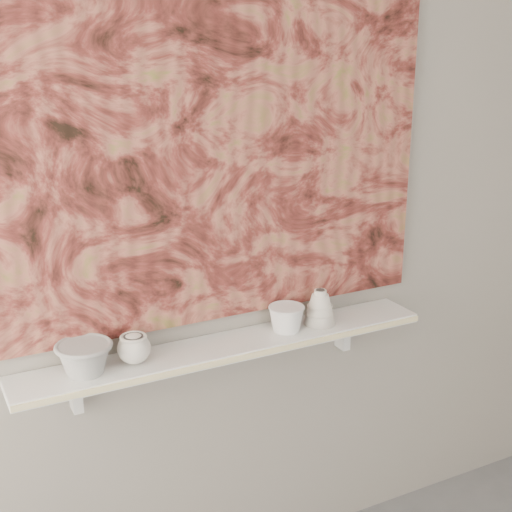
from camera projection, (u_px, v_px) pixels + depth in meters
wall_back at (215, 210)px, 2.26m from camera, size 3.60×0.00×3.60m
shelf at (229, 347)px, 2.31m from camera, size 1.40×0.18×0.03m
shelf_stripe at (242, 358)px, 2.23m from camera, size 1.40×0.01×0.02m
bracket_left at (75, 392)px, 2.18m from camera, size 0.03×0.06×0.12m
bracket_right at (343, 333)px, 2.61m from camera, size 0.03×0.06×0.12m
painting at (216, 151)px, 2.19m from camera, size 1.50×0.02×1.10m
house_motif at (337, 231)px, 2.47m from camera, size 0.09×0.00×0.08m
bowl_grey at (84, 358)px, 2.09m from camera, size 0.20×0.20×0.10m
cup_cream at (134, 348)px, 2.15m from camera, size 0.13×0.13×0.09m
bell_vessel at (320, 307)px, 2.44m from camera, size 0.14×0.14×0.12m
bowl_white at (286, 318)px, 2.39m from camera, size 0.14×0.14×0.09m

